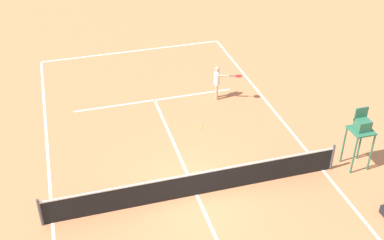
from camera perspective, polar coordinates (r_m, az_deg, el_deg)
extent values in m
plane|color=#D37A4C|center=(17.09, 0.54, -8.68)|extent=(60.00, 60.00, 0.00)
cube|color=white|center=(27.17, -6.90, 7.95)|extent=(9.69, 0.10, 0.01)
cube|color=white|center=(18.75, 14.95, -5.64)|extent=(0.10, 24.34, 0.01)
cube|color=white|center=(16.71, -15.91, -11.41)|extent=(0.10, 24.34, 0.01)
cube|color=white|center=(22.37, -4.37, 2.33)|extent=(7.27, 0.10, 0.01)
cube|color=white|center=(17.09, 0.54, -8.67)|extent=(0.10, 13.39, 0.01)
cylinder|color=#4C4C51|center=(18.57, 15.98, -4.17)|extent=(0.10, 0.10, 1.07)
cylinder|color=#4C4C51|center=(16.38, -17.24, -10.22)|extent=(0.10, 0.10, 1.07)
cube|color=black|center=(16.79, 0.55, -7.51)|extent=(10.29, 0.03, 0.91)
cube|color=white|center=(16.49, 0.56, -6.26)|extent=(10.29, 0.04, 0.06)
cylinder|color=#D8A884|center=(22.37, 2.88, 3.48)|extent=(0.12, 0.12, 0.75)
cylinder|color=#D8A884|center=(22.20, 2.87, 3.23)|extent=(0.12, 0.12, 0.75)
cylinder|color=white|center=(21.96, 2.93, 4.87)|extent=(0.28, 0.28, 0.59)
sphere|color=#D8A884|center=(21.75, 2.96, 5.95)|extent=(0.21, 0.21, 0.21)
cylinder|color=#D8A884|center=(22.11, 2.93, 5.17)|extent=(0.09, 0.09, 0.52)
cylinder|color=#D8A884|center=(21.70, 3.63, 5.15)|extent=(0.52, 0.26, 0.09)
cylinder|color=black|center=(21.71, 4.66, 5.12)|extent=(0.26, 0.12, 0.04)
ellipsoid|color=red|center=(21.72, 5.43, 5.10)|extent=(0.39, 0.37, 0.04)
sphere|color=#CCE033|center=(20.36, 1.05, -0.85)|extent=(0.07, 0.07, 0.07)
cylinder|color=#2D6B4C|center=(18.82, 20.09, -3.57)|extent=(0.07, 0.07, 1.55)
cylinder|color=#2D6B4C|center=(18.45, 18.30, -3.97)|extent=(0.07, 0.07, 1.55)
cylinder|color=#2D6B4C|center=(19.27, 18.97, -2.40)|extent=(0.07, 0.07, 1.55)
cylinder|color=#2D6B4C|center=(18.91, 17.20, -2.77)|extent=(0.07, 0.07, 1.55)
cube|color=#2D6B4C|center=(18.42, 19.08, -1.14)|extent=(0.80, 0.80, 0.06)
cube|color=#2D6B4C|center=(18.30, 19.21, -0.54)|extent=(0.50, 0.44, 0.40)
cube|color=#2D6B4C|center=(18.26, 19.07, 0.71)|extent=(0.50, 0.06, 0.50)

